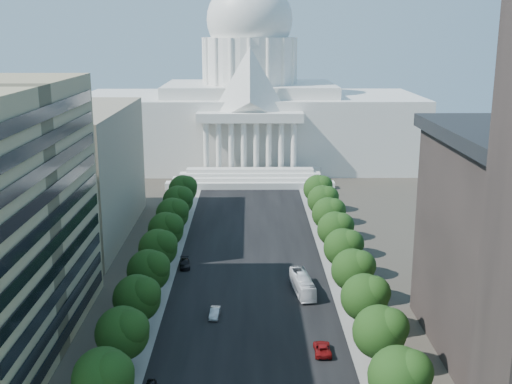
{
  "coord_description": "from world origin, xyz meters",
  "views": [
    {
      "loc": [
        -0.14,
        -46.13,
        47.07
      ],
      "look_at": [
        1.13,
        78.4,
        15.79
      ],
      "focal_mm": 45.0,
      "sensor_mm": 36.0,
      "label": 1
    }
  ],
  "objects_px": {
    "car_silver": "(215,313)",
    "car_red": "(322,349)",
    "city_bus": "(302,284)",
    "car_dark_b": "(185,264)"
  },
  "relations": [
    {
      "from": "car_red",
      "to": "city_bus",
      "type": "distance_m",
      "value": 23.19
    },
    {
      "from": "car_silver",
      "to": "city_bus",
      "type": "height_order",
      "value": "city_bus"
    },
    {
      "from": "car_silver",
      "to": "car_dark_b",
      "type": "bearing_deg",
      "value": 112.21
    },
    {
      "from": "city_bus",
      "to": "car_red",
      "type": "bearing_deg",
      "value": -94.09
    },
    {
      "from": "car_silver",
      "to": "car_red",
      "type": "relative_size",
      "value": 0.84
    },
    {
      "from": "car_silver",
      "to": "city_bus",
      "type": "bearing_deg",
      "value": 38.28
    },
    {
      "from": "car_dark_b",
      "to": "car_red",
      "type": "bearing_deg",
      "value": -63.36
    },
    {
      "from": "car_silver",
      "to": "city_bus",
      "type": "relative_size",
      "value": 0.37
    },
    {
      "from": "car_silver",
      "to": "car_red",
      "type": "xyz_separation_m",
      "value": [
        16.83,
        -12.76,
        0.0
      ]
    },
    {
      "from": "car_silver",
      "to": "car_red",
      "type": "distance_m",
      "value": 21.12
    }
  ]
}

